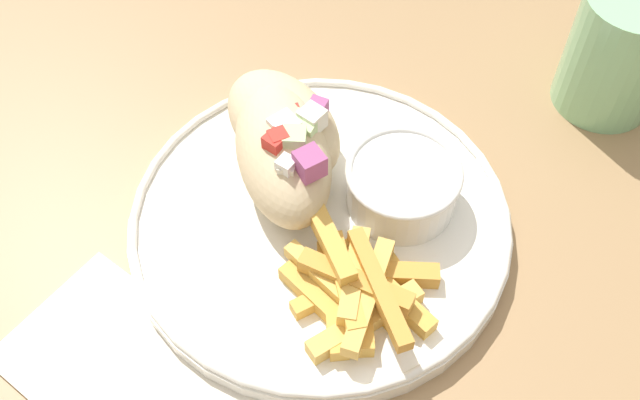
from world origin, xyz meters
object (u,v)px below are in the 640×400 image
at_px(pita_sandwich_far, 284,124).
at_px(pita_sandwich_near, 283,152).
at_px(plate, 320,221).
at_px(sauce_ramekin, 403,184).
at_px(fries_pile, 356,289).
at_px(water_glass, 617,57).

bearing_deg(pita_sandwich_far, pita_sandwich_near, -33.22).
bearing_deg(pita_sandwich_far, plate, -11.68).
height_order(pita_sandwich_near, pita_sandwich_far, pita_sandwich_near).
distance_m(plate, pita_sandwich_near, 0.05).
distance_m(plate, sauce_ramekin, 0.06).
distance_m(pita_sandwich_far, fries_pile, 0.13).
xyz_separation_m(pita_sandwich_near, water_glass, (0.11, 0.24, -0.00)).
bearing_deg(plate, pita_sandwich_far, 156.15).
bearing_deg(pita_sandwich_far, fries_pile, -13.11).
xyz_separation_m(plate, sauce_ramekin, (0.03, 0.05, 0.02)).
xyz_separation_m(pita_sandwich_far, sauce_ramekin, (0.09, 0.02, -0.01)).
distance_m(sauce_ramekin, water_glass, 0.20).
height_order(pita_sandwich_near, sauce_ramekin, pita_sandwich_near).
distance_m(pita_sandwich_near, sauce_ramekin, 0.08).
xyz_separation_m(plate, water_glass, (0.07, 0.24, 0.03)).
distance_m(fries_pile, water_glass, 0.27).
bearing_deg(pita_sandwich_near, pita_sandwich_far, 168.99).
bearing_deg(plate, water_glass, 72.87).
relative_size(pita_sandwich_near, sauce_ramekin, 1.73).
height_order(plate, pita_sandwich_far, pita_sandwich_far).
bearing_deg(sauce_ramekin, pita_sandwich_far, -166.87).
height_order(plate, pita_sandwich_near, pita_sandwich_near).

